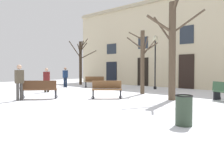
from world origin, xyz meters
name	(u,v)px	position (x,y,z in m)	size (l,w,h in m)	color
ground_plane	(93,96)	(0.00, 0.00, 0.00)	(33.39, 33.39, 0.00)	white
building_facade	(166,41)	(-0.01, 8.18, 3.81)	(20.87, 0.60, 7.53)	beige
tree_left_of_center	(81,60)	(-7.19, 5.00, 2.32)	(2.13, 2.66, 4.20)	#382B1E
tree_center	(143,59)	(1.43, 2.83, 2.16)	(2.23, 2.33, 3.90)	#4C3D2D
tree_right_of_center	(172,47)	(4.11, 1.53, 2.64)	(2.50, 2.28, 5.62)	#4C3D2D
streetlamp	(155,57)	(0.39, 5.92, 2.45)	(0.30, 0.30, 4.02)	black
litter_bin	(184,110)	(6.81, -2.80, 0.43)	(0.48, 0.48, 0.85)	#2D3D2D
bench_near_center_tree	(95,82)	(-4.04, 3.86, 0.47)	(1.42, 1.41, 0.90)	brown
bench_near_lamp	(107,89)	(1.33, -0.22, 0.47)	(1.45, 1.42, 0.93)	brown
bench_facing_shops	(39,89)	(-1.08, -2.77, 0.50)	(1.54, 1.68, 0.96)	#51331E
person_by_shop_door	(47,79)	(-3.69, -0.75, 0.87)	(0.43, 0.42, 1.59)	#2D271E
person_crossing_plaza	(19,81)	(-1.24, -3.71, 0.98)	(0.23, 0.38, 1.76)	#403D3A
person_near_bench	(65,76)	(-5.99, 2.37, 0.91)	(0.22, 0.38, 1.64)	black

